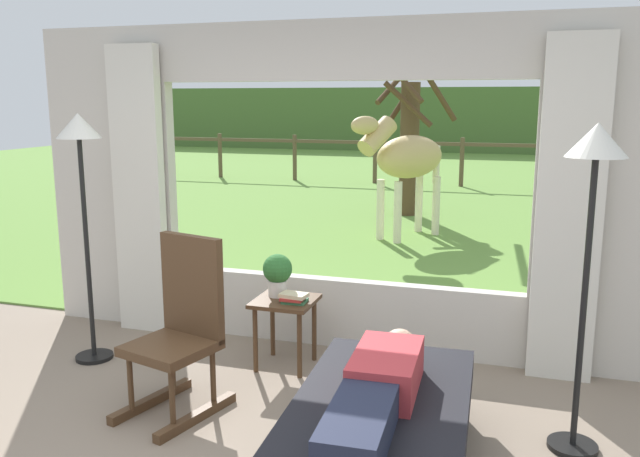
# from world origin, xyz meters

# --- Properties ---
(back_wall_with_window) EXTENTS (5.20, 0.12, 2.55)m
(back_wall_with_window) POSITION_xyz_m (0.00, 2.26, 1.25)
(back_wall_with_window) COLOR beige
(back_wall_with_window) RESTS_ON ground_plane
(curtain_panel_left) EXTENTS (0.44, 0.10, 2.40)m
(curtain_panel_left) POSITION_xyz_m (-1.69, 2.12, 1.20)
(curtain_panel_left) COLOR silver
(curtain_panel_left) RESTS_ON ground_plane
(curtain_panel_right) EXTENTS (0.44, 0.10, 2.40)m
(curtain_panel_right) POSITION_xyz_m (1.69, 2.12, 1.20)
(curtain_panel_right) COLOR silver
(curtain_panel_right) RESTS_ON ground_plane
(outdoor_pasture_lawn) EXTENTS (36.00, 21.68, 0.02)m
(outdoor_pasture_lawn) POSITION_xyz_m (0.00, 13.16, 0.01)
(outdoor_pasture_lawn) COLOR olive
(outdoor_pasture_lawn) RESTS_ON ground_plane
(distant_hill_ridge) EXTENTS (36.00, 2.00, 2.40)m
(distant_hill_ridge) POSITION_xyz_m (0.00, 23.00, 1.20)
(distant_hill_ridge) COLOR #4B6A33
(distant_hill_ridge) RESTS_ON ground_plane
(recliner_sofa) EXTENTS (0.98, 1.74, 0.42)m
(recliner_sofa) POSITION_xyz_m (0.74, 0.50, 0.22)
(recliner_sofa) COLOR black
(recliner_sofa) RESTS_ON ground_plane
(reclining_person) EXTENTS (0.37, 1.43, 0.22)m
(reclining_person) POSITION_xyz_m (0.74, 0.45, 0.52)
(reclining_person) COLOR #B23338
(reclining_person) RESTS_ON recliner_sofa
(rocking_chair) EXTENTS (0.62, 0.78, 1.12)m
(rocking_chair) POSITION_xyz_m (-0.64, 0.90, 0.55)
(rocking_chair) COLOR #4C331E
(rocking_chair) RESTS_ON ground_plane
(side_table) EXTENTS (0.44, 0.44, 0.52)m
(side_table) POSITION_xyz_m (-0.25, 1.72, 0.43)
(side_table) COLOR #4C331E
(side_table) RESTS_ON ground_plane
(potted_plant) EXTENTS (0.22, 0.22, 0.32)m
(potted_plant) POSITION_xyz_m (-0.33, 1.78, 0.70)
(potted_plant) COLOR silver
(potted_plant) RESTS_ON side_table
(book_stack) EXTENTS (0.21, 0.16, 0.07)m
(book_stack) POSITION_xyz_m (-0.16, 1.66, 0.56)
(book_stack) COLOR #337247
(book_stack) RESTS_ON side_table
(floor_lamp_left) EXTENTS (0.32, 0.32, 1.87)m
(floor_lamp_left) POSITION_xyz_m (-1.70, 1.41, 1.51)
(floor_lamp_left) COLOR black
(floor_lamp_left) RESTS_ON ground_plane
(floor_lamp_right) EXTENTS (0.32, 0.32, 1.85)m
(floor_lamp_right) POSITION_xyz_m (1.74, 1.10, 1.49)
(floor_lamp_right) COLOR black
(floor_lamp_right) RESTS_ON ground_plane
(horse) EXTENTS (1.23, 1.73, 1.73)m
(horse) POSITION_xyz_m (-0.22, 6.49, 1.16)
(horse) COLOR tan
(horse) RESTS_ON outdoor_pasture_lawn
(pasture_tree) EXTENTS (1.53, 1.38, 2.96)m
(pasture_tree) POSITION_xyz_m (-0.52, 8.38, 1.31)
(pasture_tree) COLOR #4C3823
(pasture_tree) RESTS_ON outdoor_pasture_lawn
(pasture_fence_line) EXTENTS (16.10, 0.10, 1.10)m
(pasture_fence_line) POSITION_xyz_m (0.00, 12.45, 0.74)
(pasture_fence_line) COLOR brown
(pasture_fence_line) RESTS_ON outdoor_pasture_lawn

